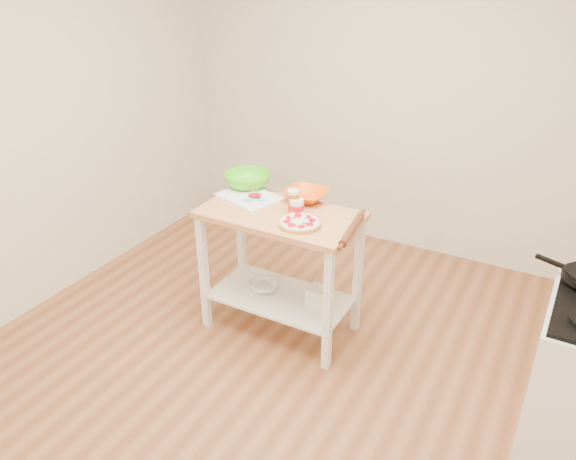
# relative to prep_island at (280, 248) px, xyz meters

# --- Properties ---
(room_shell) EXTENTS (4.04, 4.54, 2.74)m
(room_shell) POSITION_rel_prep_island_xyz_m (0.26, -0.63, 0.71)
(room_shell) COLOR #965B37
(room_shell) RESTS_ON ground
(prep_island) EXTENTS (1.03, 0.56, 0.90)m
(prep_island) POSITION_rel_prep_island_xyz_m (0.00, 0.00, 0.00)
(prep_island) COLOR tan
(prep_island) RESTS_ON ground
(pizza) EXTENTS (0.27, 0.27, 0.04)m
(pizza) POSITION_rel_prep_island_xyz_m (0.20, -0.10, 0.28)
(pizza) COLOR tan
(pizza) RESTS_ON prep_island
(cutting_board) EXTENTS (0.47, 0.41, 0.04)m
(cutting_board) POSITION_rel_prep_island_xyz_m (-0.30, 0.11, 0.27)
(cutting_board) COLOR white
(cutting_board) RESTS_ON prep_island
(spatula) EXTENTS (0.15, 0.08, 0.01)m
(spatula) POSITION_rel_prep_island_xyz_m (-0.23, 0.05, 0.28)
(spatula) COLOR #4DC0BF
(spatula) RESTS_ON cutting_board
(knife) EXTENTS (0.27, 0.09, 0.01)m
(knife) POSITION_rel_prep_island_xyz_m (-0.33, 0.25, 0.28)
(knife) COLOR silver
(knife) RESTS_ON cutting_board
(orange_bowl) EXTENTS (0.29, 0.29, 0.07)m
(orange_bowl) POSITION_rel_prep_island_xyz_m (0.06, 0.26, 0.29)
(orange_bowl) COLOR #F35C08
(orange_bowl) RESTS_ON prep_island
(green_bowl) EXTENTS (0.35, 0.35, 0.10)m
(green_bowl) POSITION_rel_prep_island_xyz_m (-0.41, 0.26, 0.31)
(green_bowl) COLOR #4BD619
(green_bowl) RESTS_ON prep_island
(beer_pint) EXTENTS (0.08, 0.08, 0.16)m
(beer_pint) POSITION_rel_prep_island_xyz_m (0.08, 0.04, 0.34)
(beer_pint) COLOR #AF4E0F
(beer_pint) RESTS_ON prep_island
(yogurt_tub) EXTENTS (0.09, 0.09, 0.19)m
(yogurt_tub) POSITION_rel_prep_island_xyz_m (0.11, 0.02, 0.31)
(yogurt_tub) COLOR white
(yogurt_tub) RESTS_ON prep_island
(rolling_pin) EXTENTS (0.10, 0.42, 0.05)m
(rolling_pin) POSITION_rel_prep_island_xyz_m (0.52, -0.04, 0.28)
(rolling_pin) COLOR #602A16
(rolling_pin) RESTS_ON prep_island
(shelf_glass_bowl) EXTENTS (0.26, 0.26, 0.07)m
(shelf_glass_bowl) POSITION_rel_prep_island_xyz_m (-0.14, 0.01, -0.35)
(shelf_glass_bowl) COLOR silver
(shelf_glass_bowl) RESTS_ON prep_island
(shelf_bin) EXTENTS (0.13, 0.13, 0.13)m
(shelf_bin) POSITION_rel_prep_island_xyz_m (0.27, 0.03, -0.32)
(shelf_bin) COLOR white
(shelf_bin) RESTS_ON prep_island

